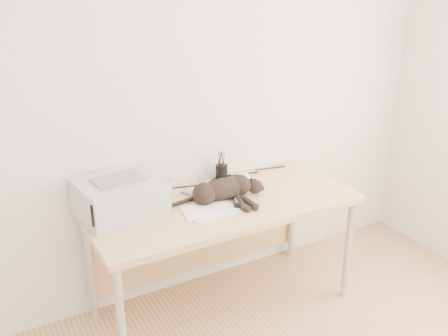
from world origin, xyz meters
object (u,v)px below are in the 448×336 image
pen_cup (222,173)px  mouse (244,174)px  printer (120,196)px  mug (166,187)px  cat (221,191)px  desk (216,216)px

pen_cup → mouse: size_ratio=1.64×
printer → mouse: size_ratio=4.01×
mug → pen_cup: 0.40m
printer → mug: printer is taller
cat → mouse: cat is taller
printer → pen_cup: (0.72, 0.13, -0.05)m
printer → mug: bearing=19.2°
mug → printer: bearing=-160.8°
desk → printer: 0.62m
printer → mouse: printer is taller
mouse → cat: bearing=-138.1°
pen_cup → cat: bearing=-118.9°
printer → cat: printer is taller
cat → mug: (-0.26, 0.24, -0.01)m
cat → mouse: bearing=43.6°
printer → mouse: 0.90m
desk → mouse: 0.40m
printer → mouse: bearing=7.7°
pen_cup → mug: bearing=-177.5°
cat → pen_cup: size_ratio=3.08×
printer → pen_cup: printer is taller
mug → pen_cup: pen_cup is taller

